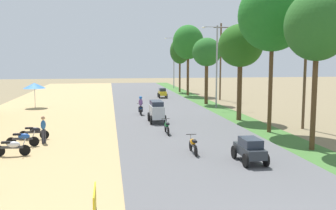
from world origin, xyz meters
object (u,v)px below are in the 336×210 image
object	(u,v)px
streetlamp_near	(217,61)
motorbike_ahead_second	(193,144)
median_tree_fifth	(188,42)
utility_pole_far	(305,63)
parked_motorbike_fourth	(34,132)
median_tree_nearest	(317,26)
motorbike_ahead_fourth	(141,106)
car_van_silver	(157,110)
parked_motorbike_third	(23,138)
pedestrian_on_shoulder	(43,128)
street_signboard	(95,206)
streetlamp_mid	(174,59)
car_sedan_charcoal	(250,149)
vendor_umbrella	(34,86)
utility_pole_near	(221,60)
parked_motorbike_second	(13,147)
median_tree_third	(240,46)
median_tree_fourth	(207,53)
car_hatchback_yellow	(162,92)
motorbike_ahead_third	(167,126)
median_tree_sixth	(180,51)
median_tree_second	(273,16)

from	to	relation	value
streetlamp_near	motorbike_ahead_second	size ratio (longest dim) A/B	4.57
median_tree_fifth	utility_pole_far	bearing A→B (deg)	-82.90
parked_motorbike_fourth	streetlamp_near	size ratio (longest dim) A/B	0.22
median_tree_nearest	motorbike_ahead_fourth	distance (m)	17.55
utility_pole_far	car_van_silver	world-z (taller)	utility_pole_far
parked_motorbike_third	streetlamp_near	distance (m)	22.26
pedestrian_on_shoulder	parked_motorbike_fourth	bearing A→B (deg)	121.83
street_signboard	streetlamp_mid	world-z (taller)	streetlamp_mid
streetlamp_near	utility_pole_far	distance (m)	12.53
median_tree_fifth	motorbike_ahead_fourth	xyz separation A→B (m)	(-7.82, -17.20, -6.30)
car_sedan_charcoal	pedestrian_on_shoulder	bearing A→B (deg)	150.46
vendor_umbrella	utility_pole_near	world-z (taller)	utility_pole_near
parked_motorbike_third	streetlamp_near	bearing A→B (deg)	44.48
parked_motorbike_second	car_sedan_charcoal	bearing A→B (deg)	-15.02
streetlamp_mid	car_sedan_charcoal	bearing A→B (deg)	-95.21
median_tree_fifth	car_van_silver	xyz separation A→B (m)	(-6.93, -21.49, -6.13)
pedestrian_on_shoulder	utility_pole_near	xyz separation A→B (m)	(17.15, 21.89, 3.82)
median_tree_fifth	streetlamp_mid	distance (m)	12.70
median_tree_fifth	streetlamp_near	size ratio (longest dim) A/B	1.14
parked_motorbike_second	motorbike_ahead_second	distance (m)	9.23
median_tree_third	utility_pole_far	distance (m)	5.47
motorbike_ahead_fourth	car_van_silver	bearing A→B (deg)	-78.26
median_tree_fourth	motorbike_ahead_second	world-z (taller)	median_tree_fourth
street_signboard	motorbike_ahead_fourth	size ratio (longest dim) A/B	0.83
street_signboard	vendor_umbrella	size ratio (longest dim) A/B	0.59
median_tree_nearest	utility_pole_far	size ratio (longest dim) A/B	0.95
pedestrian_on_shoulder	vendor_umbrella	bearing A→B (deg)	101.83
median_tree_third	streetlamp_mid	xyz separation A→B (m)	(0.39, 33.70, -1.07)
car_hatchback_yellow	motorbike_ahead_second	world-z (taller)	car_hatchback_yellow
parked_motorbike_second	parked_motorbike_fourth	bearing A→B (deg)	85.27
parked_motorbike_third	median_tree_fifth	bearing A→B (deg)	61.63
motorbike_ahead_third	car_hatchback_yellow	bearing A→B (deg)	82.75
street_signboard	utility_pole_far	bearing A→B (deg)	47.24
car_hatchback_yellow	motorbike_ahead_fourth	xyz separation A→B (m)	(-3.94, -14.26, 0.11)
vendor_umbrella	median_tree_fourth	size ratio (longest dim) A/B	0.35
car_hatchback_yellow	motorbike_ahead_second	xyz separation A→B (m)	(-2.38, -28.57, -0.17)
street_signboard	median_tree_fifth	xyz separation A→B (m)	(10.97, 40.62, 6.05)
median_tree_fifth	median_tree_sixth	xyz separation A→B (m)	(-0.17, 5.06, -1.07)
car_hatchback_yellow	parked_motorbike_second	bearing A→B (deg)	-112.72
median_tree_sixth	streetlamp_mid	size ratio (longest dim) A/B	0.94
utility_pole_near	motorbike_ahead_fourth	world-z (taller)	utility_pole_near
pedestrian_on_shoulder	car_hatchback_yellow	xyz separation A→B (m)	(10.49, 24.81, -0.22)
median_tree_third	car_hatchback_yellow	world-z (taller)	median_tree_third
median_tree_fifth	motorbike_ahead_second	world-z (taller)	median_tree_fifth
parked_motorbike_fourth	median_tree_second	bearing A→B (deg)	0.29
vendor_umbrella	car_hatchback_yellow	distance (m)	16.12
median_tree_third	motorbike_ahead_fourth	xyz separation A→B (m)	(-7.64, 4.00, -5.11)
streetlamp_mid	car_van_silver	distance (m)	34.94
parked_motorbike_second	utility_pole_far	world-z (taller)	utility_pole_far
pedestrian_on_shoulder	streetlamp_mid	size ratio (longest dim) A/B	0.19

